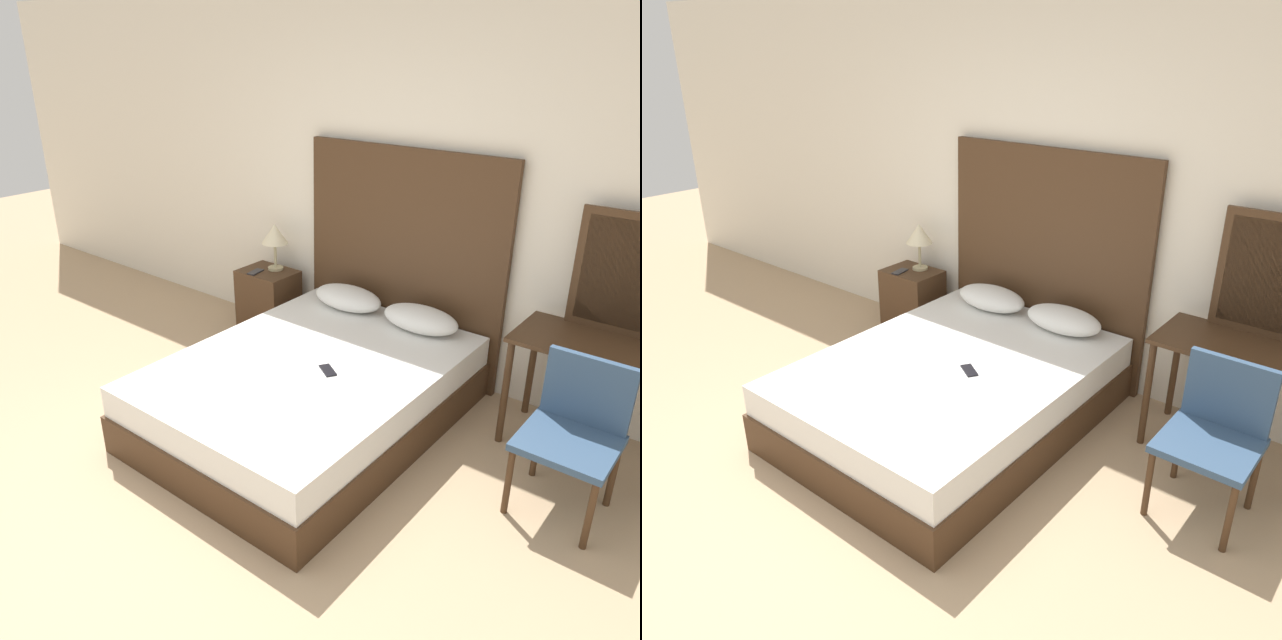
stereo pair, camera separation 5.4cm
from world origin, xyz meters
TOP-DOWN VIEW (x-y plane):
  - ground_plane at (0.00, 0.00)m, footprint 16.00×16.00m
  - wall_back at (0.00, 2.67)m, footprint 10.00×0.06m
  - bed at (-0.03, 1.52)m, footprint 1.55×2.10m
  - headboard at (-0.03, 2.59)m, footprint 1.63×0.05m
  - pillow_left at (-0.35, 2.36)m, footprint 0.57×0.32m
  - pillow_right at (0.28, 2.36)m, footprint 0.57×0.32m
  - phone_on_bed at (0.14, 1.48)m, footprint 0.16×0.14m
  - nightstand at (-1.18, 2.36)m, footprint 0.45×0.36m
  - table_lamp at (-1.15, 2.43)m, footprint 0.22×0.22m
  - phone_on_nightstand at (-1.23, 2.27)m, footprint 0.09×0.16m
  - vanity_desk at (1.50, 2.31)m, footprint 0.99×0.51m
  - vanity_mirror at (1.50, 2.54)m, footprint 0.61×0.03m
  - chair at (1.55, 1.77)m, footprint 0.48×0.46m

SIDE VIEW (x-z plane):
  - ground_plane at x=0.00m, z-range 0.00..0.00m
  - bed at x=-0.03m, z-range 0.00..0.45m
  - nightstand at x=-1.18m, z-range 0.00..0.57m
  - phone_on_bed at x=0.14m, z-range 0.46..0.47m
  - chair at x=1.55m, z-range 0.07..0.91m
  - pillow_left at x=-0.35m, z-range 0.46..0.63m
  - pillow_right at x=0.28m, z-range 0.46..0.63m
  - phone_on_nightstand at x=-1.23m, z-range 0.57..0.58m
  - vanity_desk at x=1.50m, z-range 0.24..0.97m
  - headboard at x=-0.03m, z-range 0.00..1.66m
  - table_lamp at x=-1.15m, z-range 0.67..1.06m
  - vanity_mirror at x=1.50m, z-range 0.73..1.46m
  - wall_back at x=0.00m, z-range 0.00..2.70m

